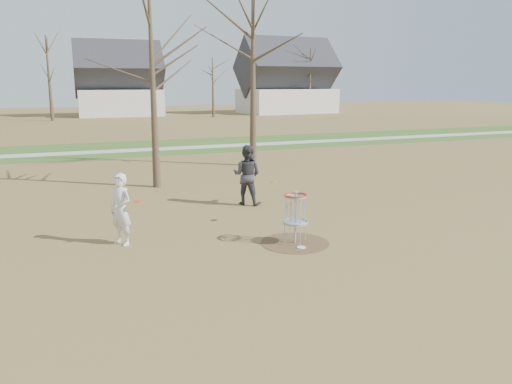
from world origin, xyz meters
The scene contains 11 objects.
ground centered at (0.00, 0.00, 0.00)m, with size 160.00×160.00×0.00m, color brown.
green_band centered at (0.00, 21.00, 0.01)m, with size 160.00×8.00×0.01m, color #2D5119.
footpath centered at (0.00, 20.00, 0.01)m, with size 160.00×1.50×0.01m, color #9E9E99.
dirt_circle centered at (0.00, 0.00, 0.01)m, with size 1.80×1.80×0.01m, color #47331E.
player_standing centered at (-4.19, 1.56, 0.93)m, with size 0.68×0.45×1.86m, color silver.
player_throwing centered at (0.34, 4.45, 1.02)m, with size 1.00×0.78×2.05m, color #353439.
disc_grounded centered at (-0.03, -0.42, 0.02)m, with size 0.22×0.22×0.02m, color white.
discs_in_play centered at (-1.73, 1.56, 1.24)m, with size 4.18×0.77×0.16m.
disc_golf_basket centered at (0.00, 0.00, 0.91)m, with size 0.64×0.64×1.35m.
bare_trees centered at (1.78, 35.79, 5.35)m, with size 52.62×44.98×9.00m.
houses_row centered at (4.32, 52.56, 3.52)m, with size 56.51×10.01×7.26m.
Camera 1 is at (-5.52, -11.18, 4.11)m, focal length 35.00 mm.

